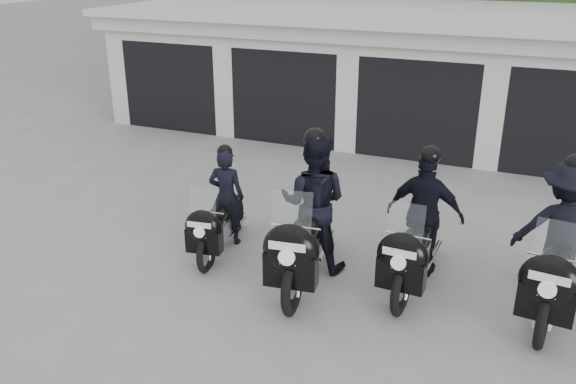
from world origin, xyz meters
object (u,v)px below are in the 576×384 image
at_px(police_bike_a, 221,210).
at_px(police_bike_c, 421,225).
at_px(police_bike_b, 310,215).
at_px(police_bike_d, 561,244).

height_order(police_bike_a, police_bike_c, police_bike_c).
height_order(police_bike_b, police_bike_d, police_bike_b).
relative_size(police_bike_b, police_bike_d, 1.04).
xyz_separation_m(police_bike_a, police_bike_c, (2.98, 0.27, 0.18)).
distance_m(police_bike_b, police_bike_c, 1.53).
distance_m(police_bike_c, police_bike_d, 1.76).
relative_size(police_bike_b, police_bike_c, 1.09).
xyz_separation_m(police_bike_b, police_bike_d, (3.22, 0.47, -0.03)).
relative_size(police_bike_a, police_bike_c, 0.84).
bearing_deg(police_bike_a, police_bike_d, -5.00).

